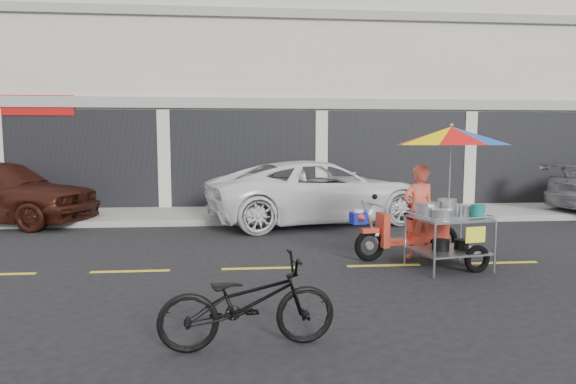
{
  "coord_description": "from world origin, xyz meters",
  "views": [
    {
      "loc": [
        -2.22,
        -7.44,
        1.98
      ],
      "look_at": [
        -1.5,
        0.6,
        1.15
      ],
      "focal_mm": 30.0,
      "sensor_mm": 36.0,
      "label": 1
    }
  ],
  "objects": [
    {
      "name": "ground",
      "position": [
        0.0,
        0.0,
        0.0
      ],
      "size": [
        90.0,
        90.0,
        0.0
      ],
      "primitive_type": "plane",
      "color": "black"
    },
    {
      "name": "sidewalk",
      "position": [
        0.0,
        5.5,
        0.07
      ],
      "size": [
        45.0,
        3.0,
        0.15
      ],
      "primitive_type": "cube",
      "color": "gray",
      "rests_on": "ground"
    },
    {
      "name": "shophouse_block",
      "position": [
        2.82,
        10.59,
        4.24
      ],
      "size": [
        36.0,
        8.11,
        10.4
      ],
      "color": "beige",
      "rests_on": "ground"
    },
    {
      "name": "centerline",
      "position": [
        0.0,
        0.0,
        0.0
      ],
      "size": [
        42.0,
        0.1,
        0.01
      ],
      "primitive_type": "cube",
      "color": "gold",
      "rests_on": "ground"
    },
    {
      "name": "white_pickup",
      "position": [
        -0.38,
        4.32,
        0.77
      ],
      "size": [
        6.0,
        3.85,
        1.54
      ],
      "primitive_type": "imported",
      "rotation": [
        0.0,
        0.0,
        1.82
      ],
      "color": "white",
      "rests_on": "ground"
    },
    {
      "name": "near_bicycle",
      "position": [
        -2.21,
        -2.93,
        0.45
      ],
      "size": [
        1.77,
        0.79,
        0.9
      ],
      "primitive_type": "imported",
      "rotation": [
        0.0,
        0.0,
        1.69
      ],
      "color": "black",
      "rests_on": "ground"
    },
    {
      "name": "food_vendor_rig",
      "position": [
        0.88,
        0.05,
        1.43
      ],
      "size": [
        2.51,
        2.04,
        2.29
      ],
      "rotation": [
        0.0,
        0.0,
        0.19
      ],
      "color": "black",
      "rests_on": "ground"
    }
  ]
}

